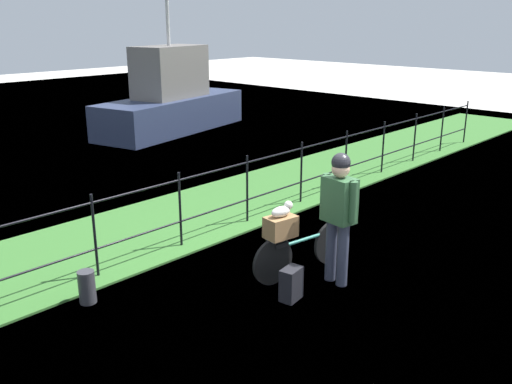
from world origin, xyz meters
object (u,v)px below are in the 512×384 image
bicycle_main (302,251)px  backpack_on_paving (291,284)px  wooden_crate (281,227)px  cyclist_person (339,207)px  terrier_dog (282,210)px  mooring_bollard (87,287)px  moored_boat_mid (171,101)px

bicycle_main → backpack_on_paving: size_ratio=4.06×
wooden_crate → cyclist_person: bearing=-48.5°
terrier_dog → mooring_bollard: size_ratio=0.81×
wooden_crate → cyclist_person: size_ratio=0.23×
cyclist_person → terrier_dog: bearing=130.2°
bicycle_main → wooden_crate: (-0.37, 0.06, 0.42)m
wooden_crate → mooring_bollard: bearing=146.9°
bicycle_main → cyclist_person: bearing=-78.1°
terrier_dog → cyclist_person: (0.44, -0.53, 0.05)m
bicycle_main → terrier_dog: terrier_dog is taller
terrier_dog → backpack_on_paving: bearing=-126.1°
cyclist_person → mooring_bollard: size_ratio=4.20×
bicycle_main → cyclist_person: 0.83m
backpack_on_paving → moored_boat_mid: bearing=-130.3°
bicycle_main → backpack_on_paving: (-0.64, -0.35, -0.12)m
wooden_crate → terrier_dog: size_ratio=1.20×
bicycle_main → terrier_dog: 0.72m
bicycle_main → mooring_bollard: (-2.34, 1.34, -0.12)m
terrier_dog → cyclist_person: bearing=-49.8°
wooden_crate → backpack_on_paving: (-0.27, -0.41, -0.54)m
bicycle_main → terrier_dog: size_ratio=5.03×
mooring_bollard → moored_boat_mid: size_ratio=0.08×
backpack_on_paving → wooden_crate: bearing=-132.6°
backpack_on_paving → mooring_bollard: size_ratio=1.00×
cyclist_person → moored_boat_mid: 10.54m
bicycle_main → moored_boat_mid: size_ratio=0.31×
wooden_crate → moored_boat_mid: size_ratio=0.07×
terrier_dog → bicycle_main: bearing=-9.0°
bicycle_main → moored_boat_mid: bearing=60.9°
backpack_on_paving → cyclist_person: bearing=161.7°
backpack_on_paving → moored_boat_mid: moored_boat_mid is taller
bicycle_main → terrier_dog: (-0.34, 0.05, 0.63)m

